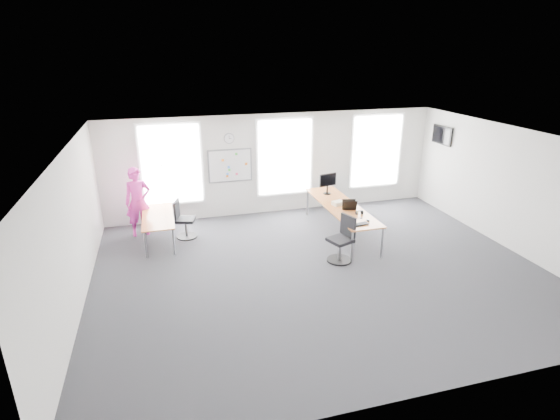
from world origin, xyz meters
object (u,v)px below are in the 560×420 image
object	(u,v)px
person	(138,202)
headphones	(359,213)
keyboard	(359,224)
monitor	(328,182)
desk_left	(158,218)
desk_right	(341,207)
chair_left	(183,221)
chair_right	(342,241)

from	to	relation	value
person	headphones	world-z (taller)	person
person	keyboard	distance (m)	5.81
monitor	desk_left	bearing A→B (deg)	169.67
desk_right	chair_left	size ratio (longest dim) A/B	3.25
desk_right	headphones	distance (m)	0.76
desk_left	chair_left	world-z (taller)	chair_left
chair_right	person	bearing A→B (deg)	-141.07
keyboard	monitor	xyz separation A→B (m)	(0.11, 2.39, 0.35)
desk_right	desk_left	world-z (taller)	desk_right
chair_left	keyboard	size ratio (longest dim) A/B	2.25
chair_right	headphones	world-z (taller)	chair_right
monitor	chair_right	bearing A→B (deg)	-116.05
desk_right	chair_right	xyz separation A→B (m)	(-0.58, -1.47, -0.28)
chair_left	person	xyz separation A→B (m)	(-1.11, 0.50, 0.48)
keyboard	headphones	bearing A→B (deg)	52.94
desk_right	person	size ratio (longest dim) A/B	1.80
person	headphones	distance (m)	5.80
chair_right	keyboard	world-z (taller)	chair_right
chair_left	desk_right	bearing A→B (deg)	-86.54
desk_left	monitor	bearing A→B (deg)	2.61
chair_right	monitor	bearing A→B (deg)	147.63
desk_left	monitor	xyz separation A→B (m)	(4.74, 0.22, 0.53)
person	monitor	bearing A→B (deg)	-13.51
chair_left	monitor	bearing A→B (deg)	-72.56
desk_right	keyboard	distance (m)	1.38
desk_right	chair_left	xyz separation A→B (m)	(-4.10, 0.91, -0.31)
desk_right	monitor	distance (m)	1.10
desk_right	keyboard	size ratio (longest dim) A/B	7.32
desk_left	headphones	bearing A→B (deg)	-17.38
chair_right	keyboard	xyz separation A→B (m)	(0.47, 0.09, 0.34)
desk_left	person	size ratio (longest dim) A/B	1.05
chair_right	desk_left	bearing A→B (deg)	-137.83
monitor	desk_right	bearing A→B (deg)	-102.80
chair_right	monitor	world-z (taller)	monitor
desk_right	monitor	bearing A→B (deg)	90.15
desk_left	chair_right	world-z (taller)	chair_right
person	keyboard	world-z (taller)	person
desk_left	chair_right	size ratio (longest dim) A/B	1.76
chair_right	headphones	size ratio (longest dim) A/B	5.84
desk_left	chair_left	size ratio (longest dim) A/B	1.89
desk_left	headphones	world-z (taller)	headphones
chair_left	keyboard	xyz separation A→B (m)	(3.99, -2.28, 0.37)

